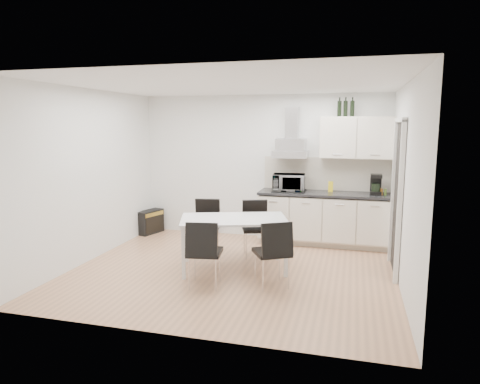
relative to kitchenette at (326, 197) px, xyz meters
The scene contains 15 objects.
ground 2.26m from the kitchenette, 124.35° to the right, with size 4.50×4.50×0.00m, color tan.
wall_back 1.30m from the kitchenette, 167.39° to the left, with size 4.50×0.10×2.60m, color white.
wall_front 3.95m from the kitchenette, 107.61° to the right, with size 4.50×0.10×2.60m, color white.
wall_left 3.88m from the kitchenette, 153.21° to the right, with size 0.10×4.00×2.60m, color white.
wall_right 2.09m from the kitchenette, 58.47° to the right, with size 0.10×4.00×2.60m, color white.
ceiling 2.75m from the kitchenette, 124.35° to the right, with size 4.50×4.50×0.00m, color white.
doorway 1.58m from the kitchenette, 49.15° to the right, with size 0.08×1.04×2.10m, color white.
kitchenette is the anchor object (origin of this frame).
dining_table 2.05m from the kitchenette, 125.44° to the right, with size 1.68×1.28×0.75m.
chair_far_left 2.16m from the kitchenette, 148.19° to the right, with size 0.44×0.50×0.88m, color black, non-canonical shape.
chair_far_right 1.47m from the kitchenette, 135.23° to the right, with size 0.44×0.50×0.88m, color black, non-canonical shape.
chair_near_left 2.79m from the kitchenette, 119.59° to the right, with size 0.44×0.50×0.88m, color black, non-canonical shape.
chair_near_right 2.29m from the kitchenette, 103.71° to the right, with size 0.44×0.50×0.88m, color black, non-canonical shape.
guitar_amp 3.36m from the kitchenette, behind, with size 0.38×0.58×0.45m.
floor_speaker 2.26m from the kitchenette, behind, with size 0.17×0.15×0.28m, color black.
Camera 1 is at (1.62, -5.66, 2.06)m, focal length 32.00 mm.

